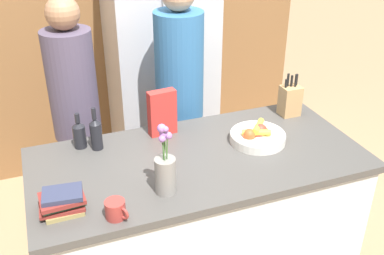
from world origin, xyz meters
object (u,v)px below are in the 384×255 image
at_px(fruit_bowl, 258,136).
at_px(person_at_sink, 76,113).
at_px(refrigerator, 161,62).
at_px(book_stack, 62,201).
at_px(person_in_blue, 180,94).
at_px(coffee_mug, 116,209).
at_px(bottle_oil, 79,134).
at_px(flower_vase, 165,171).
at_px(cereal_box, 162,113).
at_px(knife_block, 290,100).
at_px(bottle_vinegar, 96,133).

bearing_deg(fruit_bowl, person_at_sink, 144.29).
bearing_deg(person_at_sink, refrigerator, 42.59).
relative_size(book_stack, person_in_blue, 0.12).
xyz_separation_m(book_stack, person_at_sink, (0.17, 0.88, -0.02)).
height_order(coffee_mug, person_at_sink, person_at_sink).
relative_size(fruit_bowl, book_stack, 1.55).
relative_size(person_at_sink, person_in_blue, 0.97).
height_order(bottle_oil, person_in_blue, person_in_blue).
bearing_deg(coffee_mug, bottle_oil, 94.99).
height_order(flower_vase, cereal_box, flower_vase).
bearing_deg(knife_block, cereal_box, 176.97).
relative_size(flower_vase, cereal_box, 1.34).
height_order(refrigerator, coffee_mug, refrigerator).
height_order(cereal_box, book_stack, cereal_box).
relative_size(knife_block, flower_vase, 0.76).
relative_size(fruit_bowl, person_at_sink, 0.19).
distance_m(knife_block, bottle_oil, 1.25).
bearing_deg(bottle_oil, knife_block, -2.39).
relative_size(bottle_oil, person_in_blue, 0.12).
distance_m(cereal_box, bottle_vinegar, 0.38).
bearing_deg(person_at_sink, bottle_vinegar, -79.17).
height_order(cereal_box, person_in_blue, person_in_blue).
bearing_deg(fruit_bowl, bottle_vinegar, 164.50).
xyz_separation_m(cereal_box, bottle_oil, (-0.46, 0.01, -0.05)).
bearing_deg(book_stack, person_in_blue, 46.20).
bearing_deg(knife_block, refrigerator, 117.07).
bearing_deg(bottle_oil, cereal_box, -1.29).
relative_size(flower_vase, book_stack, 1.77).
xyz_separation_m(refrigerator, knife_block, (0.51, -1.00, 0.04)).
height_order(refrigerator, bottle_vinegar, refrigerator).
bearing_deg(person_at_sink, cereal_box, -37.63).
relative_size(bottle_oil, person_at_sink, 0.12).
distance_m(book_stack, bottle_oil, 0.54).
bearing_deg(book_stack, coffee_mug, -31.06).
height_order(refrigerator, bottle_oil, refrigerator).
distance_m(cereal_box, person_at_sink, 0.58).
relative_size(bottle_oil, bottle_vinegar, 0.84).
relative_size(fruit_bowl, person_in_blue, 0.18).
relative_size(knife_block, bottle_vinegar, 1.11).
xyz_separation_m(coffee_mug, person_at_sink, (-0.03, 1.00, -0.01)).
height_order(refrigerator, person_in_blue, refrigerator).
bearing_deg(knife_block, person_in_blue, 145.12).
bearing_deg(fruit_bowl, book_stack, -167.28).
height_order(flower_vase, person_in_blue, person_in_blue).
height_order(refrigerator, cereal_box, refrigerator).
bearing_deg(knife_block, coffee_mug, -153.74).
xyz_separation_m(knife_block, book_stack, (-1.40, -0.47, -0.05)).
bearing_deg(bottle_oil, person_in_blue, 26.86).
height_order(refrigerator, book_stack, refrigerator).
xyz_separation_m(refrigerator, fruit_bowl, (0.18, -1.23, -0.02)).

